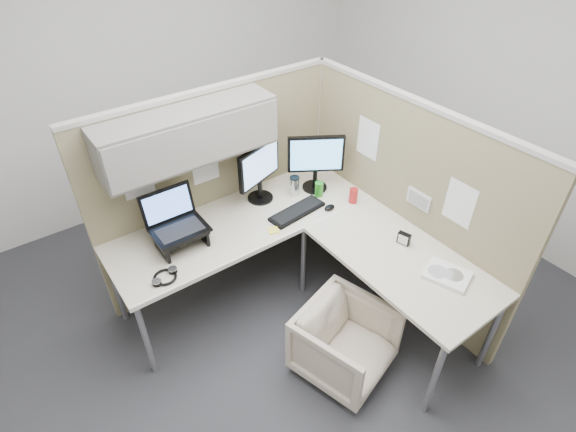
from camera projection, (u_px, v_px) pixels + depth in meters
ground at (296, 323)px, 3.48m from camera, size 4.50×4.50×0.00m
partition_back at (206, 165)px, 3.24m from camera, size 2.00×0.36×1.63m
partition_right at (399, 202)px, 3.36m from camera, size 0.07×2.03×1.63m
desk at (301, 241)px, 3.20m from camera, size 2.00×1.98×0.73m
office_chair at (346, 340)px, 3.00m from camera, size 0.69×0.67×0.59m
monitor_left at (259, 169)px, 3.37m from camera, size 0.43×0.20×0.47m
monitor_right at (316, 159)px, 3.49m from camera, size 0.39×0.26×0.47m
laptop_station at (177, 227)px, 3.03m from camera, size 0.37×0.31×0.38m
keyboard at (297, 212)px, 3.39m from camera, size 0.47×0.20×0.02m
mouse at (329, 207)px, 3.42m from camera, size 0.10×0.07×0.03m
travel_mug at (294, 186)px, 3.54m from camera, size 0.08×0.08×0.16m
soda_can_green at (353, 196)px, 3.47m from camera, size 0.07×0.07×0.12m
soda_can_silver at (319, 189)px, 3.54m from camera, size 0.07×0.07×0.12m
sticky_note_c at (201, 234)px, 3.19m from camera, size 0.10×0.10×0.01m
sticky_note_b at (273, 230)px, 3.22m from camera, size 0.09×0.09×0.01m
headphones at (165, 277)px, 2.84m from camera, size 0.19×0.19×0.03m
paper_stack at (447, 275)px, 2.85m from camera, size 0.29×0.32×0.03m
desk_clock at (404, 239)px, 3.09m from camera, size 0.06×0.09×0.09m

